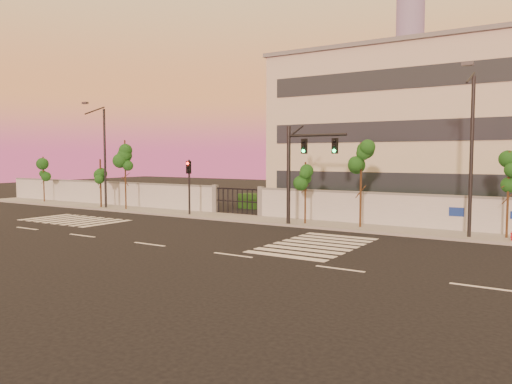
% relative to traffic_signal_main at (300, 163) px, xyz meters
% --- Properties ---
extents(ground, '(120.00, 120.00, 0.00)m').
position_rel_traffic_signal_main_xyz_m(ground, '(-3.42, -9.32, -3.89)').
color(ground, black).
rests_on(ground, ground).
extents(sidewalk, '(60.00, 3.00, 0.15)m').
position_rel_traffic_signal_main_xyz_m(sidewalk, '(-3.42, 1.18, -3.81)').
color(sidewalk, gray).
rests_on(sidewalk, ground).
extents(perimeter_wall, '(60.00, 0.36, 2.20)m').
position_rel_traffic_signal_main_xyz_m(perimeter_wall, '(-3.32, 2.68, -2.82)').
color(perimeter_wall, '#B1B4B9').
rests_on(perimeter_wall, ground).
extents(hedge_row, '(41.00, 4.25, 1.80)m').
position_rel_traffic_signal_main_xyz_m(hedge_row, '(-2.26, 5.41, -3.07)').
color(hedge_row, '#14340F').
rests_on(hedge_row, ground).
extents(institutional_building, '(24.40, 12.40, 12.25)m').
position_rel_traffic_signal_main_xyz_m(institutional_building, '(5.58, 12.66, 2.27)').
color(institutional_building, beige).
rests_on(institutional_building, ground).
extents(distant_skyscraper, '(16.00, 16.00, 118.00)m').
position_rel_traffic_signal_main_xyz_m(distant_skyscraper, '(-68.42, 270.68, 58.10)').
color(distant_skyscraper, slate).
rests_on(distant_skyscraper, ground).
extents(road_markings, '(57.00, 7.62, 0.02)m').
position_rel_traffic_signal_main_xyz_m(road_markings, '(-5.00, -5.57, -3.88)').
color(road_markings, silver).
rests_on(road_markings, ground).
extents(street_tree_a, '(1.34, 1.07, 4.26)m').
position_rel_traffic_signal_main_xyz_m(street_tree_a, '(-27.03, 1.27, -0.75)').
color(street_tree_a, '#382314').
rests_on(street_tree_a, ground).
extents(street_tree_b, '(1.62, 1.29, 4.07)m').
position_rel_traffic_signal_main_xyz_m(street_tree_b, '(-18.51, 0.60, -0.88)').
color(street_tree_b, '#382314').
rests_on(street_tree_b, ground).
extents(street_tree_c, '(1.43, 1.14, 5.57)m').
position_rel_traffic_signal_main_xyz_m(street_tree_c, '(-15.64, 0.61, 0.20)').
color(street_tree_c, '#382314').
rests_on(street_tree_c, ground).
extents(street_tree_d, '(1.35, 1.07, 3.95)m').
position_rel_traffic_signal_main_xyz_m(street_tree_d, '(0.10, 0.64, -0.97)').
color(street_tree_d, '#382314').
rests_on(street_tree_d, ground).
extents(street_tree_e, '(1.53, 1.22, 5.12)m').
position_rel_traffic_signal_main_xyz_m(street_tree_e, '(3.54, 1.02, -0.12)').
color(street_tree_e, '#382314').
rests_on(street_tree_e, ground).
extents(street_tree_f, '(1.43, 1.14, 4.57)m').
position_rel_traffic_signal_main_xyz_m(street_tree_f, '(11.27, 1.30, -0.52)').
color(street_tree_f, '#382314').
rests_on(street_tree_f, ground).
extents(traffic_signal_main, '(3.89, 0.38, 6.15)m').
position_rel_traffic_signal_main_xyz_m(traffic_signal_main, '(0.00, 0.00, 0.00)').
color(traffic_signal_main, black).
rests_on(traffic_signal_main, ground).
extents(traffic_signal_secondary, '(0.32, 0.32, 4.06)m').
position_rel_traffic_signal_main_xyz_m(traffic_signal_secondary, '(-9.14, 0.52, -1.31)').
color(traffic_signal_secondary, black).
rests_on(traffic_signal_secondary, ground).
extents(streetlight_west, '(0.51, 2.04, 8.49)m').
position_rel_traffic_signal_main_xyz_m(streetlight_west, '(-18.02, 0.46, 0.70)').
color(streetlight_west, black).
rests_on(streetlight_west, ground).
extents(streetlight_east, '(0.52, 2.11, 8.76)m').
position_rel_traffic_signal_main_xyz_m(streetlight_east, '(9.58, 0.35, 0.85)').
color(streetlight_east, black).
rests_on(streetlight_east, ground).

